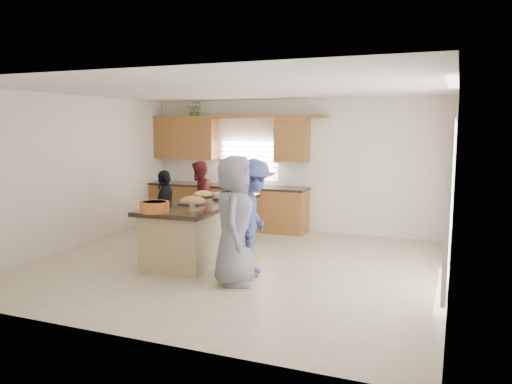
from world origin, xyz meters
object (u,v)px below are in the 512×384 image
at_px(woman_left_back, 249,205).
at_px(woman_left_mid, 199,197).
at_px(salad_bowl, 154,206).
at_px(woman_right_front, 234,220).
at_px(island, 203,230).
at_px(woman_left_front, 165,210).
at_px(woman_right_back, 253,217).

xyz_separation_m(woman_left_back, woman_left_mid, (-1.42, 0.67, -0.01)).
distance_m(salad_bowl, woman_right_front, 1.31).
distance_m(island, woman_left_front, 0.91).
xyz_separation_m(woman_left_back, woman_right_front, (0.72, -2.23, 0.15)).
height_order(salad_bowl, woman_left_front, woman_left_front).
bearing_deg(woman_left_mid, woman_right_front, 22.22).
xyz_separation_m(woman_left_back, woman_right_back, (0.79, -1.72, 0.11)).
xyz_separation_m(woman_right_back, woman_right_front, (-0.07, -0.51, 0.04)).
distance_m(island, woman_right_front, 1.73).
relative_size(woman_left_front, woman_right_front, 0.79).
height_order(woman_left_mid, woman_left_front, woman_left_mid).
bearing_deg(woman_left_front, woman_right_back, 42.27).
bearing_deg(woman_left_mid, woman_left_back, 50.57).
distance_m(island, salad_bowl, 1.36).
bearing_deg(woman_right_front, salad_bowl, 73.25).
height_order(woman_left_front, woman_right_back, woman_right_back).
bearing_deg(woman_left_back, woman_left_front, -83.93).
distance_m(woman_left_mid, woman_right_back, 3.26).
relative_size(woman_right_back, woman_right_front, 0.96).
bearing_deg(island, woman_right_back, -31.46).
bearing_deg(salad_bowl, woman_right_front, 0.62).
height_order(island, woman_left_back, woman_left_back).
bearing_deg(woman_left_back, island, -50.38).
distance_m(woman_left_back, woman_left_front, 1.55).
distance_m(island, woman_right_back, 1.47).
height_order(salad_bowl, woman_right_front, woman_right_front).
bearing_deg(woman_right_back, woman_left_mid, 30.24).
bearing_deg(salad_bowl, woman_left_mid, 105.91).
xyz_separation_m(island, woman_left_front, (-0.85, 0.17, 0.27)).
bearing_deg(woman_right_back, woman_right_front, 159.12).
bearing_deg(woman_right_back, island, 48.00).
distance_m(woman_left_mid, woman_left_front, 1.53).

